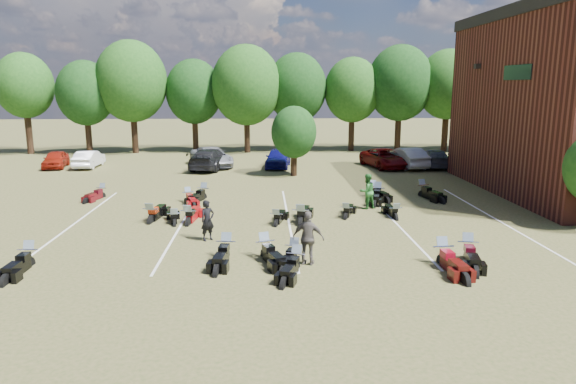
{
  "coord_description": "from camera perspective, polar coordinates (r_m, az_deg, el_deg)",
  "views": [
    {
      "loc": [
        -4.18,
        -20.55,
        6.32
      ],
      "look_at": [
        -2.98,
        4.0,
        1.2
      ],
      "focal_mm": 32.0,
      "sensor_mm": 36.0,
      "label": 1
    }
  ],
  "objects": [
    {
      "name": "motorcycle_11",
      "position": [
        23.76,
        1.41,
        -3.66
      ],
      "size": [
        1.35,
        2.64,
        1.41
      ],
      "primitive_type": null,
      "rotation": [
        0.0,
        0.0,
        2.92
      ],
      "color": "black",
      "rests_on": "ground"
    },
    {
      "name": "motorcycle_10",
      "position": [
        23.61,
        -1.31,
        -3.76
      ],
      "size": [
        1.15,
        2.13,
        1.13
      ],
      "primitive_type": null,
      "rotation": [
        0.0,
        0.0,
        2.88
      ],
      "color": "black",
      "rests_on": "ground"
    },
    {
      "name": "motorcycle_15",
      "position": [
        28.86,
        -11.01,
        -1.1
      ],
      "size": [
        1.31,
        2.17,
        1.15
      ],
      "primitive_type": null,
      "rotation": [
        0.0,
        0.0,
        0.34
      ],
      "color": "maroon",
      "rests_on": "ground"
    },
    {
      "name": "motorcycle_2",
      "position": [
        19.31,
        -2.56,
        -7.34
      ],
      "size": [
        1.51,
        2.52,
        1.34
      ],
      "primitive_type": null,
      "rotation": [
        0.0,
        0.0,
        0.33
      ],
      "color": "black",
      "rests_on": "ground"
    },
    {
      "name": "motorcycle_7",
      "position": [
        24.19,
        -10.98,
        -3.59
      ],
      "size": [
        1.06,
        2.49,
        1.35
      ],
      "primitive_type": null,
      "rotation": [
        0.0,
        0.0,
        3.02
      ],
      "color": "maroon",
      "rests_on": "ground"
    },
    {
      "name": "motorcycle_13",
      "position": [
        25.24,
        11.85,
        -2.99
      ],
      "size": [
        0.75,
        2.07,
        1.14
      ],
      "primitive_type": null,
      "rotation": [
        0.0,
        0.0,
        3.19
      ],
      "color": "black",
      "rests_on": "ground"
    },
    {
      "name": "motorcycle_20",
      "position": [
        30.73,
        14.7,
        -0.49
      ],
      "size": [
        1.46,
        2.62,
        1.39
      ],
      "primitive_type": null,
      "rotation": [
        0.0,
        0.0,
        0.28
      ],
      "color": "black",
      "rests_on": "ground"
    },
    {
      "name": "car_6",
      "position": [
        40.94,
        10.7,
        3.7
      ],
      "size": [
        3.49,
        5.58,
        1.44
      ],
      "primitive_type": "imported",
      "rotation": [
        0.0,
        0.0,
        0.23
      ],
      "color": "#540406",
      "rests_on": "ground"
    },
    {
      "name": "car_2",
      "position": [
        41.17,
        -8.51,
        3.87
      ],
      "size": [
        4.18,
        6.0,
        1.52
      ],
      "primitive_type": "imported",
      "rotation": [
        0.0,
        0.0,
        0.33
      ],
      "color": "gray",
      "rests_on": "ground"
    },
    {
      "name": "parking_lines",
      "position": [
        24.41,
        0.06,
        -3.22
      ],
      "size": [
        20.1,
        14.0,
        0.01
      ],
      "color": "silver",
      "rests_on": "ground"
    },
    {
      "name": "young_tree_midfield",
      "position": [
        36.26,
        0.66,
        6.66
      ],
      "size": [
        3.2,
        3.2,
        4.7
      ],
      "color": "black",
      "rests_on": "ground"
    },
    {
      "name": "motorcycle_3",
      "position": [
        18.1,
        0.9,
        -8.67
      ],
      "size": [
        1.36,
        2.31,
        1.23
      ],
      "primitive_type": null,
      "rotation": [
        0.0,
        0.0,
        -0.32
      ],
      "color": "black",
      "rests_on": "ground"
    },
    {
      "name": "motorcycle_0",
      "position": [
        20.6,
        -26.79,
        -7.4
      ],
      "size": [
        0.78,
        2.34,
        1.3
      ],
      "primitive_type": null,
      "rotation": [
        0.0,
        0.0,
        -0.02
      ],
      "color": "black",
      "rests_on": "ground"
    },
    {
      "name": "car_3",
      "position": [
        39.85,
        -8.66,
        3.65
      ],
      "size": [
        3.25,
        5.77,
        1.58
      ],
      "primitive_type": "imported",
      "rotation": [
        0.0,
        0.0,
        2.94
      ],
      "color": "black",
      "rests_on": "ground"
    },
    {
      "name": "motorcycle_16",
      "position": [
        29.47,
        -9.37,
        -0.78
      ],
      "size": [
        1.43,
        2.44,
        1.3
      ],
      "primitive_type": null,
      "rotation": [
        0.0,
        0.0,
        -0.32
      ],
      "color": "black",
      "rests_on": "ground"
    },
    {
      "name": "person_green",
      "position": [
        26.97,
        8.77,
        0.08
      ],
      "size": [
        1.1,
        1.0,
        1.84
      ],
      "primitive_type": "imported",
      "rotation": [
        0.0,
        0.0,
        3.56
      ],
      "color": "#296E2A",
      "rests_on": "ground"
    },
    {
      "name": "motorcycle_6",
      "position": [
        19.43,
        16.74,
        -7.73
      ],
      "size": [
        0.96,
        2.56,
        1.4
      ],
      "primitive_type": null,
      "rotation": [
        0.0,
        0.0,
        0.07
      ],
      "color": "#420B09",
      "rests_on": "ground"
    },
    {
      "name": "motorcycle_9",
      "position": [
        24.23,
        -12.49,
        -3.64
      ],
      "size": [
        1.08,
        2.15,
        1.15
      ],
      "primitive_type": null,
      "rotation": [
        0.0,
        0.0,
        3.36
      ],
      "color": "black",
      "rests_on": "ground"
    },
    {
      "name": "person_grey",
      "position": [
        18.36,
        2.27,
        -5.14
      ],
      "size": [
        1.24,
        0.8,
        1.96
      ],
      "primitive_type": "imported",
      "rotation": [
        0.0,
        0.0,
        2.84
      ],
      "color": "#514A46",
      "rests_on": "ground"
    },
    {
      "name": "car_5",
      "position": [
        41.16,
        13.06,
        3.74
      ],
      "size": [
        2.45,
        5.03,
        1.59
      ],
      "primitive_type": "imported",
      "rotation": [
        0.0,
        0.0,
        3.31
      ],
      "color": "#A1A19D",
      "rests_on": "ground"
    },
    {
      "name": "motorcycle_5",
      "position": [
        20.31,
        19.26,
        -7.04
      ],
      "size": [
        1.29,
        2.54,
        1.36
      ],
      "primitive_type": null,
      "rotation": [
        0.0,
        0.0,
        -0.22
      ],
      "color": "black",
      "rests_on": "ground"
    },
    {
      "name": "motorcycle_12",
      "position": [
        24.98,
        6.45,
        -2.96
      ],
      "size": [
        1.27,
        2.14,
        1.14
      ],
      "primitive_type": null,
      "rotation": [
        0.0,
        0.0,
        2.82
      ],
      "color": "black",
      "rests_on": "ground"
    },
    {
      "name": "motorcycle_19",
      "position": [
        29.31,
        9.88,
        -0.86
      ],
      "size": [
        1.51,
        2.64,
        1.4
      ],
      "primitive_type": null,
      "rotation": [
        0.0,
        0.0,
        -0.3
      ],
      "color": "black",
      "rests_on": "ground"
    },
    {
      "name": "car_7",
      "position": [
        41.95,
        15.9,
        3.61
      ],
      "size": [
        2.44,
        5.0,
        1.4
      ],
      "primitive_type": "imported",
      "rotation": [
        0.0,
        0.0,
        3.04
      ],
      "color": "#313136",
      "rests_on": "ground"
    },
    {
      "name": "car_0",
      "position": [
        44.01,
        -24.41,
        3.32
      ],
      "size": [
        2.15,
        4.06,
        1.31
      ],
      "primitive_type": "imported",
      "rotation": [
        0.0,
        0.0,
        0.16
      ],
      "color": "maroon",
      "rests_on": "ground"
    },
    {
      "name": "ground",
      "position": [
        21.9,
        8.36,
        -5.13
      ],
      "size": [
        160.0,
        160.0,
        0.0
      ],
      "primitive_type": "plane",
      "color": "brown",
      "rests_on": "ground"
    },
    {
      "name": "motorcycle_8",
      "position": [
        24.92,
        -14.97,
        -3.33
      ],
      "size": [
        1.15,
        2.54,
        1.37
      ],
      "primitive_type": null,
      "rotation": [
        0.0,
        0.0,
        2.99
      ],
      "color": "black",
      "rests_on": "ground"
    },
    {
      "name": "motorcycle_14",
      "position": [
        31.33,
        -19.94,
        -0.59
      ],
      "size": [
        1.23,
        2.18,
        1.16
      ],
      "primitive_type": null,
      "rotation": [
        0.0,
        0.0,
        -0.29
      ],
      "color": "#480A0E",
      "rests_on": "ground"
    },
    {
      "name": "car_1",
      "position": [
        43.18,
        -21.25,
        3.44
      ],
      "size": [
        1.45,
        4.06,
        1.34
      ],
      "primitive_type": "imported",
      "rotation": [
        0.0,
        0.0,
        3.15
      ],
      "color": "silver",
      "rests_on": "ground"
    },
    {
      "name": "tree_line",
      "position": [
        49.65,
        0.89,
        11.75
      ],
      "size": [
        56.0,
        6.0,
        9.79
      ],
      "color": "black",
      "rests_on": "ground"
    },
    {
      "name": "person_black",
      "position": [
        21.47,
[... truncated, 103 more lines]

